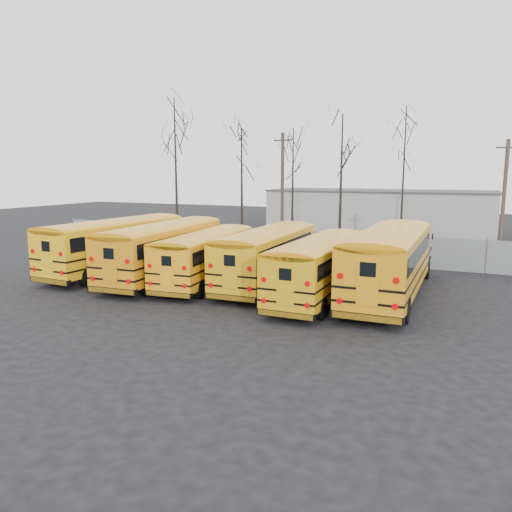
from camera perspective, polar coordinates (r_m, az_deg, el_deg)
The scene contains 16 objects.
ground at distance 23.89m, azimuth -5.43°, elevation -4.87°, with size 120.00×120.00×0.00m, color black.
fence at distance 34.43m, azimuth 4.48°, elevation 1.29°, with size 40.00×0.04×2.00m, color gray.
distant_building at distance 53.08m, azimuth 13.94°, elevation 5.03°, with size 22.00×8.00×4.00m, color #A6A6A1.
bus_a at distance 30.75m, azimuth -15.50°, elevation 1.69°, with size 3.19×11.77×3.26m.
bus_b at distance 28.23m, azimuth -10.32°, elevation 1.16°, with size 3.52×11.66×3.22m.
bus_c at distance 26.93m, azimuth -5.58°, elevation 0.40°, with size 3.37×10.37×2.85m.
bus_d at distance 26.29m, azimuth 1.46°, elevation 0.50°, with size 2.96×11.06×3.07m.
bus_e at distance 23.69m, azimuth 7.41°, elevation -0.75°, with size 2.44×10.56×2.95m.
bus_f at distance 24.34m, azimuth 15.08°, elevation -0.10°, with size 2.95×12.20×3.40m.
utility_pole_left at distance 41.91m, azimuth 3.03°, elevation 7.85°, with size 1.63×0.28×9.13m.
utility_pole_right at distance 35.73m, azimuth 26.44°, elevation 5.64°, with size 1.39×0.51×7.99m.
tree_0 at distance 41.18m, azimuth -9.13°, elevation 9.32°, with size 0.26×0.26×11.70m, color black.
tree_1 at distance 41.29m, azimuth -1.64°, elevation 7.89°, with size 0.26×0.26×9.46m, color black.
tree_2 at distance 39.10m, azimuth 4.21°, elevation 7.63°, with size 0.26×0.26×9.27m, color black.
tree_3 at distance 36.83m, azimuth 9.68°, elevation 7.99°, with size 0.26×0.26×10.02m, color black.
tree_4 at distance 36.42m, azimuth 16.45°, elevation 8.03°, with size 0.26×0.26×10.41m, color black.
Camera 1 is at (11.53, -20.06, 5.94)m, focal length 35.00 mm.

